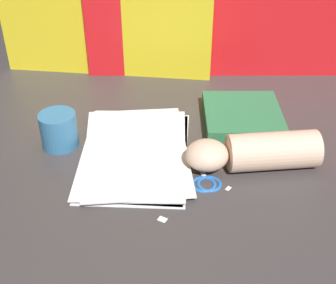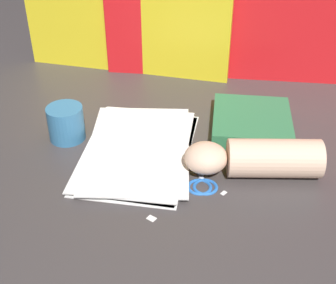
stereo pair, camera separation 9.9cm
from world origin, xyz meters
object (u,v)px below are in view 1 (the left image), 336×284
object	(u,v)px
paper_stack	(135,152)
hand_forearm	(255,152)
book_closed	(242,117)
scissors	(203,173)
mug	(59,130)

from	to	relation	value
paper_stack	hand_forearm	bearing A→B (deg)	-9.68
paper_stack	book_closed	xyz separation A→B (m)	(0.26, 0.14, 0.01)
paper_stack	scissors	distance (m)	0.17
scissors	mug	xyz separation A→B (m)	(-0.33, 0.11, 0.04)
book_closed	scissors	world-z (taller)	book_closed
book_closed	hand_forearm	distance (m)	0.18
scissors	hand_forearm	bearing A→B (deg)	14.32
paper_stack	mug	world-z (taller)	mug
book_closed	hand_forearm	xyz separation A→B (m)	(0.00, -0.18, 0.02)
book_closed	scissors	size ratio (longest dim) A/B	1.08
hand_forearm	mug	size ratio (longest dim) A/B	3.47
hand_forearm	book_closed	bearing A→B (deg)	91.04
book_closed	mug	xyz separation A→B (m)	(-0.43, -0.10, 0.02)
paper_stack	hand_forearm	distance (m)	0.27
book_closed	hand_forearm	bearing A→B (deg)	-88.96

